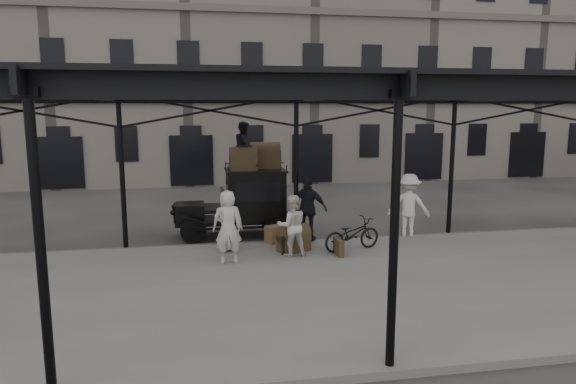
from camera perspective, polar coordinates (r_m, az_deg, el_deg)
name	(u,v)px	position (r m, az deg, el deg)	size (l,w,h in m)	color
ground	(310,264)	(13.89, 2.47, -7.98)	(120.00, 120.00, 0.00)	#383533
platform	(329,287)	(12.02, 4.56, -10.45)	(28.00, 8.00, 0.15)	slate
canopy	(328,87)	(11.58, 4.51, 11.59)	(22.50, 9.00, 4.74)	black
building_frontage	(245,57)	(31.19, -4.84, 14.68)	(64.00, 8.00, 14.00)	slate
taxi	(246,199)	(16.59, -4.73, -0.83)	(3.65, 1.55, 2.18)	black
porter_left	(228,228)	(13.26, -6.66, -3.98)	(0.69, 0.45, 1.88)	beige
porter_midleft	(292,225)	(13.89, 0.43, -3.74)	(0.81, 0.63, 1.68)	silver
porter_centre	(228,221)	(14.43, -6.71, -3.21)	(0.84, 0.55, 1.72)	beige
porter_official	(308,209)	(15.37, 2.25, -1.85)	(1.17, 0.49, 1.99)	black
porter_right	(409,205)	(16.35, 13.27, -1.46)	(1.27, 0.73, 1.97)	silver
bicycle	(352,234)	(14.59, 7.13, -4.68)	(0.62, 1.77, 0.93)	black
porter_roof	(244,146)	(16.27, -4.89, 5.13)	(0.74, 0.58, 1.52)	black
steamer_trunk_roof_near	(243,161)	(16.16, -5.00, 3.50)	(0.84, 0.51, 0.62)	#483921
steamer_trunk_roof_far	(265,157)	(16.68, -2.56, 3.87)	(0.96, 0.59, 0.71)	#483921
steamer_trunk_platform	(294,240)	(14.44, 0.64, -5.37)	(0.85, 0.52, 0.63)	#483921
wicker_hamper	(277,234)	(15.37, -1.28, -4.70)	(0.60, 0.45, 0.50)	olive
suitcase_upright	(338,247)	(14.16, 5.63, -6.09)	(0.15, 0.60, 0.45)	#483921
suitcase_flat	(290,239)	(15.04, 0.26, -5.21)	(0.60, 0.15, 0.40)	#483921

